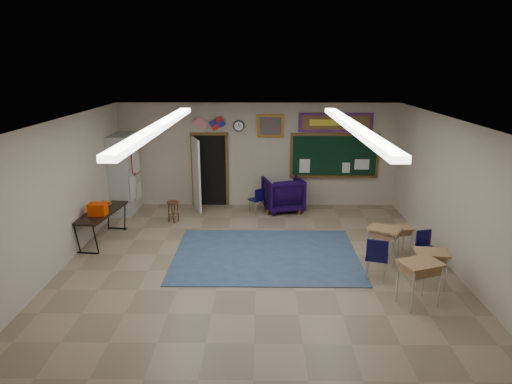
{
  "coord_description": "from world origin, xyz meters",
  "views": [
    {
      "loc": [
        0.1,
        -8.46,
        4.09
      ],
      "look_at": [
        -0.02,
        1.5,
        1.25
      ],
      "focal_mm": 32.0,
      "sensor_mm": 36.0,
      "label": 1
    }
  ],
  "objects_px": {
    "wingback_armchair": "(283,194)",
    "student_desk_front_left": "(383,243)",
    "wooden_stool": "(173,211)",
    "student_desk_front_right": "(398,239)",
    "folding_table": "(102,225)"
  },
  "relations": [
    {
      "from": "wingback_armchair",
      "to": "wooden_stool",
      "type": "height_order",
      "value": "wingback_armchair"
    },
    {
      "from": "wingback_armchair",
      "to": "student_desk_front_left",
      "type": "bearing_deg",
      "value": 104.67
    },
    {
      "from": "student_desk_front_right",
      "to": "folding_table",
      "type": "xyz_separation_m",
      "value": [
        -6.77,
        0.68,
        0.05
      ]
    },
    {
      "from": "folding_table",
      "to": "student_desk_front_right",
      "type": "bearing_deg",
      "value": 1.08
    },
    {
      "from": "wingback_armchair",
      "to": "student_desk_front_left",
      "type": "xyz_separation_m",
      "value": [
        1.96,
        -3.5,
        -0.05
      ]
    },
    {
      "from": "wingback_armchair",
      "to": "student_desk_front_left",
      "type": "height_order",
      "value": "wingback_armchair"
    },
    {
      "from": "wingback_armchair",
      "to": "student_desk_front_right",
      "type": "xyz_separation_m",
      "value": [
        2.4,
        -3.06,
        -0.13
      ]
    },
    {
      "from": "student_desk_front_left",
      "to": "student_desk_front_right",
      "type": "relative_size",
      "value": 1.26
    },
    {
      "from": "wingback_armchair",
      "to": "wooden_stool",
      "type": "bearing_deg",
      "value": 4.85
    },
    {
      "from": "wingback_armchair",
      "to": "student_desk_front_left",
      "type": "distance_m",
      "value": 4.01
    },
    {
      "from": "wingback_armchair",
      "to": "wooden_stool",
      "type": "distance_m",
      "value": 3.12
    },
    {
      "from": "student_desk_front_right",
      "to": "folding_table",
      "type": "relative_size",
      "value": 0.34
    },
    {
      "from": "student_desk_front_left",
      "to": "student_desk_front_right",
      "type": "bearing_deg",
      "value": 75.81
    },
    {
      "from": "wingback_armchair",
      "to": "student_desk_front_left",
      "type": "relative_size",
      "value": 1.33
    },
    {
      "from": "folding_table",
      "to": "wingback_armchair",
      "type": "bearing_deg",
      "value": 35.45
    }
  ]
}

